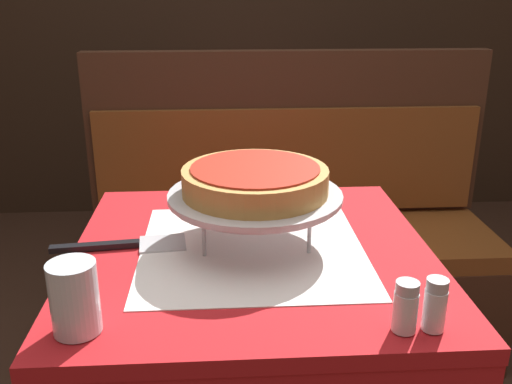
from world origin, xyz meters
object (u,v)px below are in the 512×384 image
at_px(booth_bench, 290,265).
at_px(deep_dish_pizza, 255,180).
at_px(condiment_caddy, 233,95).
at_px(salt_shaker, 406,307).
at_px(water_glass_near, 74,298).
at_px(napkin_holder, 280,177).
at_px(pepper_shaker, 435,305).
at_px(dining_table_front, 252,296).
at_px(pizza_server, 123,245).
at_px(pizza_pan_stand, 255,197).
at_px(dining_table_rear, 255,123).

xyz_separation_m(booth_bench, deep_dish_pizza, (-0.17, -0.71, 0.56)).
distance_m(deep_dish_pizza, condiment_caddy, 1.51).
xyz_separation_m(deep_dish_pizza, salt_shaker, (0.21, -0.34, -0.09)).
height_order(water_glass_near, napkin_holder, water_glass_near).
bearing_deg(napkin_holder, pepper_shaker, -74.31).
bearing_deg(pepper_shaker, water_glass_near, 176.83).
bearing_deg(dining_table_front, pizza_server, 175.02).
bearing_deg(pizza_pan_stand, deep_dish_pizza, 0.00).
bearing_deg(salt_shaker, dining_table_front, 125.45).
bearing_deg(pizza_server, water_glass_near, -94.39).
relative_size(dining_table_front, pizza_server, 2.65).
relative_size(water_glass_near, pepper_shaker, 1.33).
height_order(booth_bench, pizza_pan_stand, booth_bench).
relative_size(dining_table_rear, booth_bench, 0.52).
height_order(dining_table_rear, deep_dish_pizza, deep_dish_pizza).
bearing_deg(deep_dish_pizza, napkin_holder, 74.20).
height_order(pizza_pan_stand, deep_dish_pizza, deep_dish_pizza).
height_order(dining_table_rear, napkin_holder, napkin_holder).
bearing_deg(deep_dish_pizza, pizza_server, -177.85).
xyz_separation_m(pizza_server, water_glass_near, (-0.02, -0.30, 0.05)).
bearing_deg(dining_table_rear, pepper_shaker, -84.96).
xyz_separation_m(pizza_pan_stand, condiment_caddy, (-0.01, 1.51, -0.07)).
distance_m(dining_table_front, booth_bench, 0.82).
xyz_separation_m(water_glass_near, pepper_shaker, (0.55, -0.03, -0.02)).
relative_size(pepper_shaker, condiment_caddy, 0.61).
height_order(pizza_server, salt_shaker, salt_shaker).
relative_size(deep_dish_pizza, napkin_holder, 2.96).
relative_size(pizza_pan_stand, napkin_holder, 3.56).
xyz_separation_m(pepper_shaker, condiment_caddy, (-0.26, 1.85, -0.01)).
xyz_separation_m(salt_shaker, condiment_caddy, (-0.22, 1.85, -0.01)).
distance_m(dining_table_front, dining_table_rear, 1.55).
bearing_deg(booth_bench, water_glass_near, -114.46).
relative_size(pizza_pan_stand, deep_dish_pizza, 1.20).
relative_size(pizza_pan_stand, water_glass_near, 3.07).
bearing_deg(booth_bench, dining_table_front, -103.32).
xyz_separation_m(dining_table_rear, pizza_server, (-0.37, -1.52, 0.10)).
bearing_deg(water_glass_near, napkin_holder, 57.73).
relative_size(dining_table_front, booth_bench, 0.52).
height_order(water_glass_near, salt_shaker, water_glass_near).
bearing_deg(deep_dish_pizza, dining_table_rear, 86.46).
height_order(napkin_holder, condiment_caddy, condiment_caddy).
distance_m(pizza_server, pepper_shaker, 0.62).
xyz_separation_m(dining_table_front, salt_shaker, (0.22, -0.31, 0.15)).
bearing_deg(pizza_server, pizza_pan_stand, 2.15).
relative_size(pizza_pan_stand, salt_shaker, 4.25).
height_order(deep_dish_pizza, napkin_holder, deep_dish_pizza).
bearing_deg(dining_table_rear, water_glass_near, -102.04).
xyz_separation_m(water_glass_near, napkin_holder, (0.38, 0.59, -0.01)).
relative_size(dining_table_front, pizza_pan_stand, 2.05).
xyz_separation_m(pizza_server, condiment_caddy, (0.26, 1.52, 0.03)).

